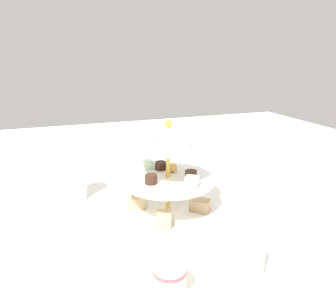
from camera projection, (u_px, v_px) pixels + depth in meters
The scene contains 7 objects.
ground_plane at pixel (168, 212), 0.83m from camera, with size 2.40×2.40×0.00m, color silver.
tiered_serving_stand at pixel (168, 186), 0.81m from camera, with size 0.29×0.29×0.25m.
water_glass_tall_right at pixel (74, 179), 0.90m from camera, with size 0.07×0.07×0.12m, color silver.
water_glass_short_left at pixel (247, 254), 0.59m from camera, with size 0.06×0.06×0.08m, color silver.
teacup_with_saucer at pixel (170, 281), 0.54m from camera, with size 0.09×0.09×0.05m.
butter_knife_left at pixel (182, 169), 1.15m from camera, with size 0.17×0.01×0.00m, color silver.
butter_knife_right at pixel (45, 269), 0.61m from camera, with size 0.17×0.01×0.00m, color silver.
Camera 1 is at (0.71, -0.25, 0.39)m, focal length 34.18 mm.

